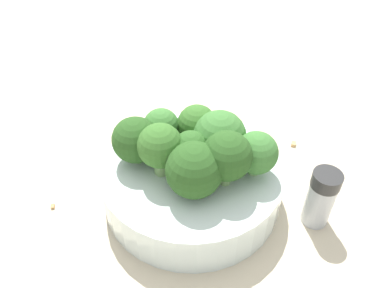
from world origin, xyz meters
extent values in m
plane|color=beige|center=(0.00, 0.00, 0.00)|extent=(3.00, 3.00, 0.00)
cylinder|color=silver|center=(0.00, 0.00, 0.03)|extent=(0.21, 0.21, 0.05)
cylinder|color=#84AD66|center=(0.00, 0.04, 0.06)|extent=(0.02, 0.02, 0.02)
sphere|color=#386B28|center=(0.00, 0.04, 0.08)|extent=(0.05, 0.05, 0.05)
cylinder|color=#84AD66|center=(-0.03, -0.01, 0.07)|extent=(0.02, 0.02, 0.03)
sphere|color=#386B28|center=(-0.03, -0.01, 0.09)|extent=(0.05, 0.05, 0.05)
cylinder|color=#8EB770|center=(0.03, 0.02, 0.06)|extent=(0.02, 0.02, 0.02)
sphere|color=#3D7533|center=(0.03, 0.02, 0.08)|extent=(0.06, 0.06, 0.06)
cylinder|color=#84AD66|center=(-0.06, 0.00, 0.06)|extent=(0.02, 0.02, 0.02)
sphere|color=#28511E|center=(-0.06, 0.00, 0.08)|extent=(0.05, 0.05, 0.05)
cylinder|color=#7A9E5B|center=(0.00, -0.01, 0.06)|extent=(0.02, 0.02, 0.03)
sphere|color=#2D5B23|center=(0.00, -0.01, 0.08)|extent=(0.04, 0.04, 0.04)
cylinder|color=#84AD66|center=(0.04, -0.02, 0.07)|extent=(0.02, 0.02, 0.03)
sphere|color=#28511E|center=(0.04, -0.02, 0.09)|extent=(0.05, 0.05, 0.05)
cylinder|color=#8EB770|center=(0.07, 0.00, 0.06)|extent=(0.01, 0.01, 0.02)
sphere|color=#3D7533|center=(0.07, 0.00, 0.08)|extent=(0.05, 0.05, 0.05)
cylinder|color=#84AD66|center=(0.01, -0.04, 0.06)|extent=(0.02, 0.02, 0.02)
sphere|color=#28511E|center=(0.01, -0.04, 0.08)|extent=(0.06, 0.06, 0.06)
cylinder|color=#8EB770|center=(-0.04, 0.03, 0.06)|extent=(0.02, 0.02, 0.02)
sphere|color=#3D7533|center=(-0.04, 0.03, 0.08)|extent=(0.04, 0.04, 0.04)
cylinder|color=#B2B7BC|center=(0.14, -0.01, 0.03)|extent=(0.03, 0.03, 0.06)
cylinder|color=#2D2D2D|center=(0.14, -0.01, 0.07)|extent=(0.03, 0.03, 0.02)
cube|color=olive|center=(-0.04, 0.13, 0.00)|extent=(0.01, 0.01, 0.01)
cube|color=tan|center=(0.13, 0.12, 0.00)|extent=(0.01, 0.01, 0.01)
cube|color=#AD7F4C|center=(-0.16, -0.04, 0.00)|extent=(0.01, 0.01, 0.01)
camera|label=1|loc=(0.05, -0.30, 0.35)|focal=35.00mm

